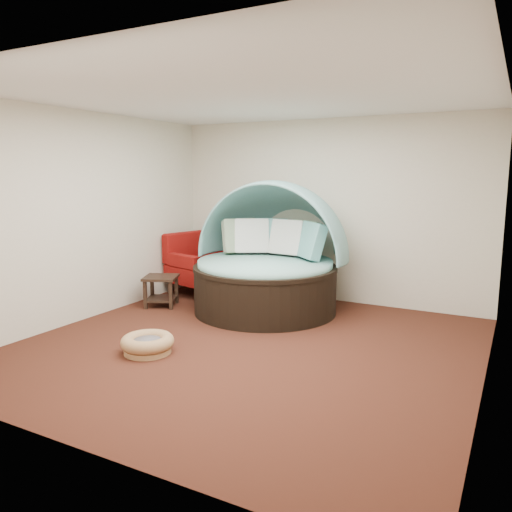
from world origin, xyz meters
The scene contains 10 objects.
floor centered at (0.00, 0.00, 0.00)m, with size 5.00×5.00×0.00m, color #462014.
wall_back centered at (0.00, 2.50, 1.40)m, with size 5.00×5.00×0.00m, color beige.
wall_front centered at (0.00, -2.50, 1.40)m, with size 5.00×5.00×0.00m, color beige.
wall_left centered at (-2.50, 0.00, 1.40)m, with size 5.00×5.00×0.00m, color beige.
wall_right centered at (2.50, 0.00, 1.40)m, with size 5.00×5.00×0.00m, color beige.
ceiling centered at (0.00, 0.00, 2.80)m, with size 5.00×5.00×0.00m, color white.
canopy_daybed centered at (-0.50, 1.53, 0.88)m, with size 2.28×2.16×1.89m.
pet_basket centered at (-0.87, -0.73, 0.11)m, with size 0.71×0.71×0.21m.
red_armchair centered at (-2.01, 1.86, 0.46)m, with size 1.05×1.05×1.00m.
side_table centered at (-2.00, 0.92, 0.30)m, with size 0.63×0.63×0.46m.
Camera 1 is at (2.70, -4.84, 1.98)m, focal length 35.00 mm.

